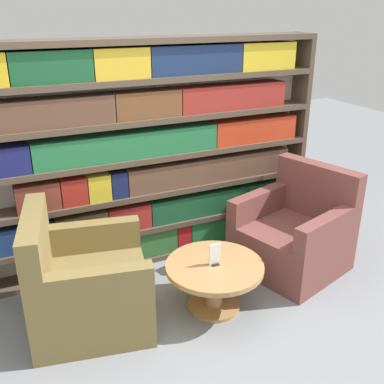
% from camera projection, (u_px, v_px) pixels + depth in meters
% --- Properties ---
extents(ground_plane, '(14.00, 14.00, 0.00)m').
position_uv_depth(ground_plane, '(218.00, 336.00, 3.29)').
color(ground_plane, gray).
extents(bookshelf, '(3.19, 0.30, 2.01)m').
position_uv_depth(bookshelf, '(153.00, 156.00, 4.02)').
color(bookshelf, silver).
rests_on(bookshelf, ground_plane).
extents(armchair_left, '(0.98, 0.98, 0.92)m').
position_uv_depth(armchair_left, '(85.00, 286.00, 3.33)').
color(armchair_left, olive).
rests_on(armchair_left, ground_plane).
extents(armchair_right, '(1.05, 1.05, 0.92)m').
position_uv_depth(armchair_right, '(294.00, 235.00, 4.08)').
color(armchair_right, brown).
rests_on(armchair_right, ground_plane).
extents(coffee_table, '(0.77, 0.77, 0.40)m').
position_uv_depth(coffee_table, '(214.00, 277.00, 3.50)').
color(coffee_table, '#AD7F4C').
rests_on(coffee_table, ground_plane).
extents(table_sign, '(0.09, 0.06, 0.18)m').
position_uv_depth(table_sign, '(215.00, 256.00, 3.43)').
color(table_sign, black).
rests_on(table_sign, coffee_table).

